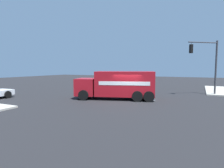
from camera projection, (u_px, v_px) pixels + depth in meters
ground_plane at (129, 100)px, 17.81m from camera, size 100.00×100.00×0.00m
delivery_truck at (118, 85)px, 18.55m from camera, size 8.13×4.79×2.78m
traffic_light_primary at (208, 59)px, 20.85m from camera, size 3.01×2.34×6.05m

